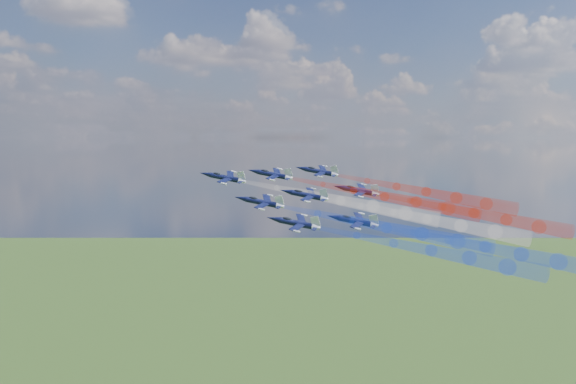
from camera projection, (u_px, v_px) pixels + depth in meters
jet_lead at (225, 178)px, 180.07m from camera, size 17.28×17.00×8.59m
trail_lead at (341, 200)px, 175.95m from camera, size 45.06×34.89×14.93m
jet_inner_left at (262, 202)px, 167.88m from camera, size 17.28×17.00×8.59m
trail_inner_left at (387, 227)px, 163.75m from camera, size 45.06×34.89×14.93m
jet_inner_right at (272, 175)px, 186.77m from camera, size 17.28×17.00×8.59m
trail_inner_right at (385, 196)px, 182.65m from camera, size 45.06×34.89×14.93m
jet_outer_left at (296, 223)px, 156.70m from camera, size 17.28×17.00×8.59m
trail_outer_left at (431, 251)px, 152.58m from camera, size 45.06×34.89×14.93m
jet_center_third at (306, 195)px, 175.37m from camera, size 17.28×17.00×8.59m
trail_center_third at (427, 219)px, 171.24m from camera, size 45.06×34.89×14.93m
jet_outer_right at (319, 172)px, 197.18m from camera, size 17.28×17.00×8.59m
trail_outer_right at (426, 192)px, 193.06m from camera, size 45.06×34.89×14.93m
jet_rear_left at (355, 221)px, 164.64m from camera, size 17.28×17.00×8.59m
trail_rear_left at (485, 247)px, 160.52m from camera, size 45.06×34.89×14.93m
jet_rear_right at (358, 191)px, 184.60m from camera, size 17.28×17.00×8.59m
trail_rear_right at (474, 213)px, 180.48m from camera, size 45.06×34.89×14.93m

